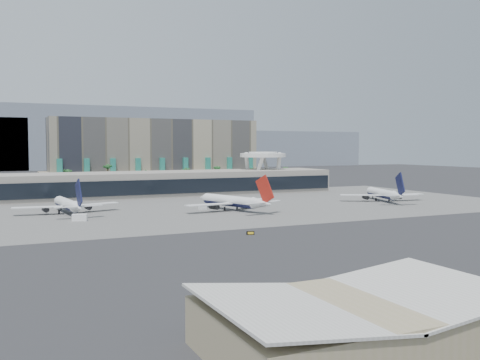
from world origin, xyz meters
name	(u,v)px	position (x,y,z in m)	size (l,w,h in m)	color
ground	(276,222)	(0.00, 0.00, 0.00)	(900.00, 900.00, 0.00)	#232326
apron_pad	(214,205)	(0.00, 55.00, 0.03)	(260.00, 130.00, 0.06)	#5B5B59
mountain_ridge	(100,142)	(27.88, 470.00, 29.89)	(680.00, 60.00, 70.00)	gray
hotel	(157,159)	(10.00, 174.41, 16.81)	(140.00, 30.00, 42.00)	tan
terminal	(173,182)	(0.00, 109.84, 6.52)	(170.00, 32.50, 14.50)	gray
saucer_structure	(263,158)	(55.00, 116.00, 18.45)	(26.00, 26.00, 21.89)	white
palm_row	(166,171)	(7.00, 145.00, 10.50)	(157.80, 2.80, 13.10)	brown
hangar_left	(357,324)	(-45.00, -102.00, 3.20)	(36.65, 22.60, 7.55)	tan
airliner_left	(68,204)	(-59.49, 51.18, 3.49)	(38.75, 40.04, 13.82)	white
airliner_centre	(232,201)	(-0.34, 34.79, 3.68)	(39.50, 40.88, 14.59)	white
airliner_right	(383,194)	(75.82, 37.59, 3.55)	(38.24, 39.61, 14.06)	white
service_vehicle_a	(80,218)	(-58.57, 28.82, 1.16)	(4.75, 2.32, 2.32)	white
service_vehicle_b	(203,208)	(-9.89, 41.88, 0.77)	(2.99, 1.71, 1.54)	white
taxiway_sign	(250,233)	(-19.32, -20.10, 0.50)	(2.22, 0.96, 1.02)	black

